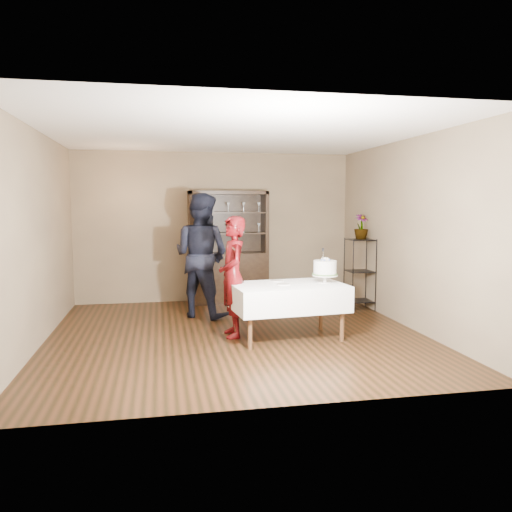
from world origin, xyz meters
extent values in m
plane|color=black|center=(0.00, 0.00, 0.00)|extent=(5.00, 5.00, 0.00)
plane|color=white|center=(0.00, 0.00, 2.70)|extent=(5.00, 5.00, 0.00)
cube|color=brown|center=(0.00, 2.50, 1.35)|extent=(5.00, 0.02, 2.70)
cube|color=brown|center=(-2.50, 0.00, 1.35)|extent=(0.02, 5.00, 2.70)
cube|color=brown|center=(2.50, 0.00, 1.35)|extent=(0.02, 5.00, 2.70)
cube|color=black|center=(0.20, 2.24, 0.45)|extent=(1.40, 0.48, 0.90)
cube|color=black|center=(0.20, 2.46, 1.45)|extent=(1.40, 0.03, 1.10)
cube|color=black|center=(0.20, 2.24, 1.97)|extent=(1.40, 0.48, 0.06)
cube|color=black|center=(0.20, 2.24, 1.25)|extent=(1.28, 0.42, 0.02)
cube|color=black|center=(0.20, 2.24, 1.62)|extent=(1.28, 0.42, 0.02)
cylinder|color=black|center=(2.08, 1.00, 0.60)|extent=(0.02, 0.02, 1.20)
cylinder|color=black|center=(2.48, 1.00, 0.60)|extent=(0.02, 0.02, 1.20)
cylinder|color=black|center=(2.08, 1.40, 0.60)|extent=(0.02, 0.02, 1.20)
cylinder|color=black|center=(2.48, 1.40, 0.60)|extent=(0.02, 0.02, 1.20)
cube|color=black|center=(2.28, 1.20, 0.15)|extent=(0.40, 0.40, 0.02)
cube|color=black|center=(2.28, 1.20, 0.65)|extent=(0.40, 0.40, 0.01)
cube|color=black|center=(2.28, 1.20, 1.18)|extent=(0.40, 0.40, 0.02)
cube|color=white|center=(0.64, -0.33, 0.56)|extent=(1.53, 1.03, 0.33)
cylinder|color=#4E311C|center=(0.06, -0.73, 0.34)|extent=(0.06, 0.06, 0.69)
cylinder|color=#4E311C|center=(1.29, -0.61, 0.34)|extent=(0.06, 0.06, 0.69)
cylinder|color=#4E311C|center=(-0.01, -0.05, 0.34)|extent=(0.06, 0.06, 0.69)
cylinder|color=#4E311C|center=(1.22, 0.06, 0.34)|extent=(0.06, 0.06, 0.69)
imported|color=#380509|center=(-0.05, -0.08, 0.81)|extent=(0.41, 0.60, 1.62)
imported|color=black|center=(-0.37, 1.20, 0.97)|extent=(1.19, 1.15, 1.94)
cylinder|color=silver|center=(1.15, -0.31, 0.73)|extent=(0.19, 0.19, 0.01)
cylinder|color=silver|center=(1.15, -0.31, 0.77)|extent=(0.05, 0.05, 0.09)
cylinder|color=silver|center=(1.15, -0.31, 0.83)|extent=(0.34, 0.34, 0.01)
cylinder|color=#466F35|center=(1.15, -0.31, 0.84)|extent=(0.33, 0.33, 0.02)
cylinder|color=white|center=(1.15, -0.31, 0.93)|extent=(0.34, 0.34, 0.19)
sphere|color=#5263B1|center=(1.18, -0.31, 1.03)|extent=(0.02, 0.02, 0.02)
cube|color=white|center=(1.11, -0.33, 1.09)|extent=(0.02, 0.02, 0.13)
cube|color=black|center=(1.11, -0.33, 1.17)|extent=(0.02, 0.02, 0.05)
cylinder|color=silver|center=(0.57, -0.37, 0.73)|extent=(0.23, 0.23, 0.01)
cylinder|color=silver|center=(0.55, -0.07, 0.73)|extent=(0.18, 0.18, 0.01)
imported|color=#466F35|center=(2.29, 1.20, 1.40)|extent=(0.29, 0.29, 0.42)
camera|label=1|loc=(-1.01, -6.60, 1.78)|focal=35.00mm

